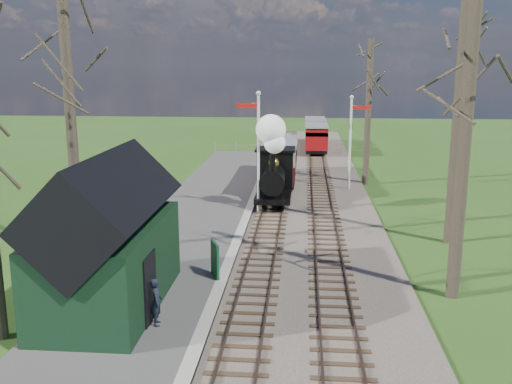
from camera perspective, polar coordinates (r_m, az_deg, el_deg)
The scene contains 18 objects.
distant_hills at distance 80.00m, azimuth 4.50°, elevation -4.61°, with size 114.40×48.00×22.02m.
ballast_bed at distance 34.84m, azimuth 4.31°, elevation 0.31°, with size 8.00×60.00×0.10m, color brown.
track_near at distance 34.86m, azimuth 2.17°, elevation 0.43°, with size 1.60×60.00×0.15m.
track_far at distance 34.84m, azimuth 6.45°, elevation 0.35°, with size 1.60×60.00×0.15m.
platform at distance 27.52m, azimuth -5.92°, elevation -2.96°, with size 5.00×44.00×0.20m, color #474442.
coping_strip at distance 27.20m, azimuth -1.15°, elevation -3.08°, with size 0.40×44.00×0.21m, color #B2AD9E.
station_shed at distance 17.84m, azimuth -14.56°, elevation -4.74°, with size 3.25×6.30×4.78m.
semaphore_near at distance 28.39m, azimuth 0.11°, elevation 4.85°, with size 1.22×0.24×6.22m.
semaphore_far at distance 34.40m, azimuth 9.55°, elevation 5.59°, with size 1.22×0.24×5.72m.
bare_trees at distance 22.25m, azimuth 4.29°, elevation 6.77°, with size 15.51×22.39×12.00m.
fence_line at distance 48.55m, azimuth 3.31°, elevation 4.43°, with size 12.60×0.08×1.00m.
locomotive at distance 30.31m, azimuth 1.81°, elevation 2.68°, with size 1.95×4.55×4.87m.
coach at distance 36.38m, azimuth 2.33°, elevation 3.39°, with size 2.27×7.79×2.39m.
red_carriage_a at distance 48.68m, azimuth 6.05°, elevation 5.42°, with size 1.92×4.74×2.02m.
red_carriage_b at distance 54.14m, azimuth 5.93°, elevation 6.15°, with size 1.92×4.74×2.02m.
sign_board at distance 20.05m, azimuth -4.10°, elevation -6.76°, with size 0.42×0.82×1.25m.
bench at distance 21.08m, azimuth -8.79°, elevation -6.69°, with size 0.40×1.30×0.74m.
person at distance 16.70m, azimuth -9.94°, elevation -10.77°, with size 0.51×0.33×1.39m, color black.
Camera 1 is at (1.53, -12.04, 7.48)m, focal length 40.00 mm.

